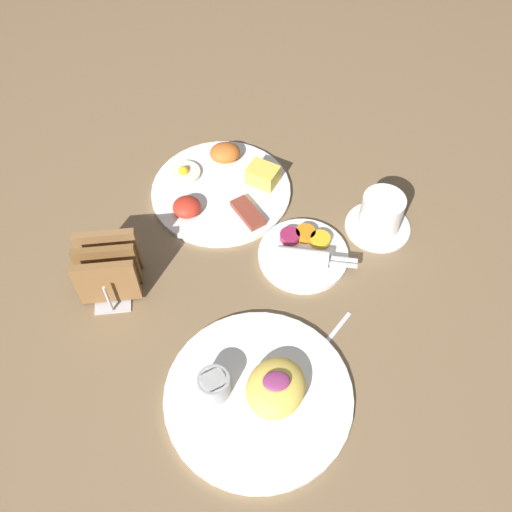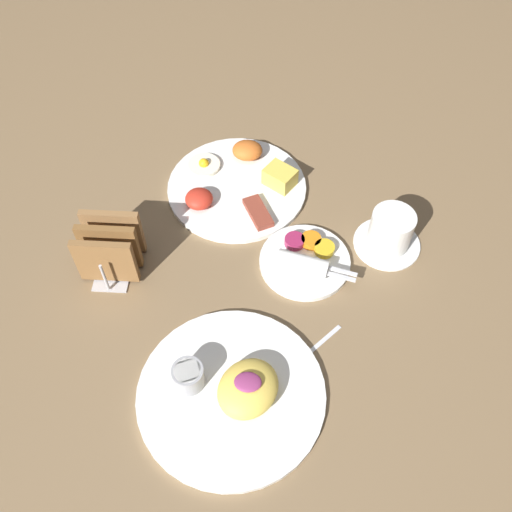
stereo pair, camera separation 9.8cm
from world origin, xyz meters
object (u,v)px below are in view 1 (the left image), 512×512
(plate_foreground, at_px, (260,393))
(toast_rack, at_px, (108,268))
(plate_breakfast, at_px, (222,187))
(plate_condiments, at_px, (304,253))
(coffee_cup, at_px, (381,215))

(plate_foreground, height_order, toast_rack, toast_rack)
(plate_breakfast, distance_m, toast_rack, 0.28)
(plate_condiments, bearing_deg, plate_foreground, -113.20)
(coffee_cup, bearing_deg, toast_rack, -171.36)
(toast_rack, relative_size, coffee_cup, 0.97)
(toast_rack, height_order, coffee_cup, toast_rack)
(plate_condiments, xyz_separation_m, plate_foreground, (-0.11, -0.25, 0.00))
(plate_breakfast, relative_size, plate_condiments, 1.59)
(plate_foreground, distance_m, coffee_cup, 0.39)
(plate_foreground, distance_m, toast_rack, 0.32)
(plate_condiments, distance_m, toast_rack, 0.34)
(plate_condiments, height_order, plate_foreground, plate_foreground)
(toast_rack, bearing_deg, plate_foreground, -45.37)
(plate_foreground, bearing_deg, coffee_cup, 49.82)
(plate_foreground, height_order, coffee_cup, coffee_cup)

